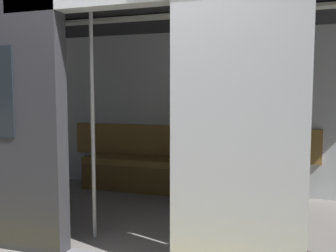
# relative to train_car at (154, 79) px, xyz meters

# --- Properties ---
(train_car) EXTENTS (6.40, 2.57, 2.33)m
(train_car) POSITION_rel_train_car_xyz_m (0.00, 0.00, 0.00)
(train_car) COLOR silver
(train_car) RESTS_ON ground_plane
(bench_seat) EXTENTS (2.89, 0.44, 0.46)m
(bench_seat) POSITION_rel_train_car_xyz_m (-0.06, -0.94, -1.17)
(bench_seat) COLOR olive
(bench_seat) RESTS_ON ground_plane
(person_seated) EXTENTS (0.55, 0.71, 1.19)m
(person_seated) POSITION_rel_train_car_xyz_m (-0.24, -0.89, -0.84)
(person_seated) COLOR #CC5933
(person_seated) RESTS_ON ground_plane
(handbag) EXTENTS (0.26, 0.15, 0.17)m
(handbag) POSITION_rel_train_car_xyz_m (-0.64, -1.00, -0.98)
(handbag) COLOR maroon
(handbag) RESTS_ON bench_seat
(book) EXTENTS (0.19, 0.24, 0.03)m
(book) POSITION_rel_train_car_xyz_m (0.05, -0.96, -1.05)
(book) COLOR gold
(book) RESTS_ON bench_seat
(grab_pole_door) EXTENTS (0.04, 0.04, 2.19)m
(grab_pole_door) POSITION_rel_train_car_xyz_m (0.35, 0.72, -0.43)
(grab_pole_door) COLOR silver
(grab_pole_door) RESTS_ON ground_plane
(grab_pole_far) EXTENTS (0.04, 0.04, 2.19)m
(grab_pole_far) POSITION_rel_train_car_xyz_m (-0.48, 0.69, -0.43)
(grab_pole_far) COLOR silver
(grab_pole_far) RESTS_ON ground_plane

